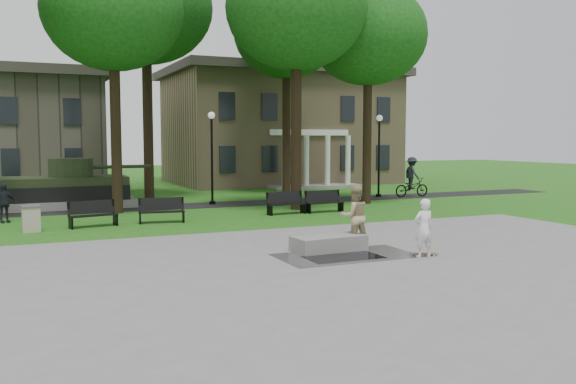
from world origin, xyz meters
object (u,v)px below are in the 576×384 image
concrete_block (329,243)px  trash_bin (31,218)px  skateboarder (424,228)px  friend_watching (354,216)px  cyclist (412,181)px  park_bench_0 (93,213)px

concrete_block → trash_bin: (-8.09, 7.79, 0.24)m
concrete_block → skateboarder: bearing=-45.8°
concrete_block → trash_bin: bearing=136.1°
friend_watching → trash_bin: size_ratio=2.01×
skateboarder → friend_watching: size_ratio=0.86×
friend_watching → cyclist: size_ratio=0.83×
cyclist → friend_watching: bearing=141.2°
skateboarder → trash_bin: (-10.05, 9.80, -0.37)m
cyclist → trash_bin: 21.19m
park_bench_0 → concrete_block: bearing=-65.2°
friend_watching → concrete_block: bearing=17.4°
friend_watching → park_bench_0: friend_watching is taller
friend_watching → cyclist: (11.40, 13.13, -0.04)m
skateboarder → cyclist: bearing=-123.6°
cyclist → trash_bin: bearing=107.2°
concrete_block → skateboarder: 2.87m
concrete_block → cyclist: (12.37, 13.29, 0.70)m
concrete_block → cyclist: size_ratio=0.95×
skateboarder → trash_bin: skateboarder is taller
concrete_block → park_bench_0: park_bench_0 is taller
cyclist → trash_bin: (-20.46, -5.50, -0.46)m
skateboarder → cyclist: size_ratio=0.72×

